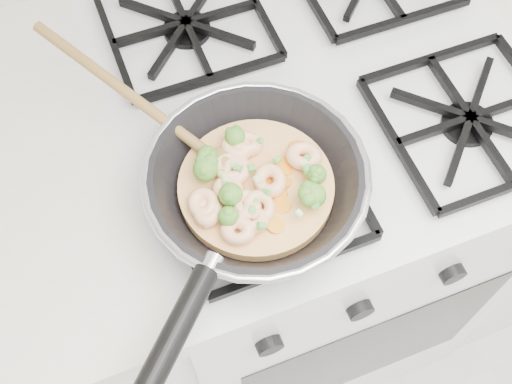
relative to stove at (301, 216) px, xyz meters
name	(u,v)px	position (x,y,z in m)	size (l,w,h in m)	color
stove	(301,216)	(0.00, 0.00, 0.00)	(0.60, 0.60, 0.92)	white
skillet	(252,185)	(-0.17, -0.16, 0.49)	(0.37, 0.51, 0.10)	black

